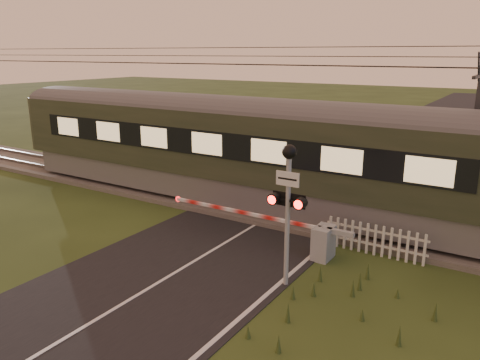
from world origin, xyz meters
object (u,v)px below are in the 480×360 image
Objects in this scene: crossing_signal at (288,191)px; picket_fence at (375,240)px; boom_gate at (313,238)px; catenary_mast at (475,130)px.

picket_fence is at bearing 65.43° from crossing_signal.
catenary_mast reaches higher than boom_gate.
catenary_mast is (3.33, 7.22, 0.82)m from crossing_signal.
boom_gate reaches higher than picket_fence.
crossing_signal is 7.99m from catenary_mast.
boom_gate is 6.84m from catenary_mast.
boom_gate is at bearing -123.76° from catenary_mast.
boom_gate is at bearing 93.55° from crossing_signal.
crossing_signal is at bearing -114.76° from catenary_mast.
picket_fence is 0.47× the size of catenary_mast.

